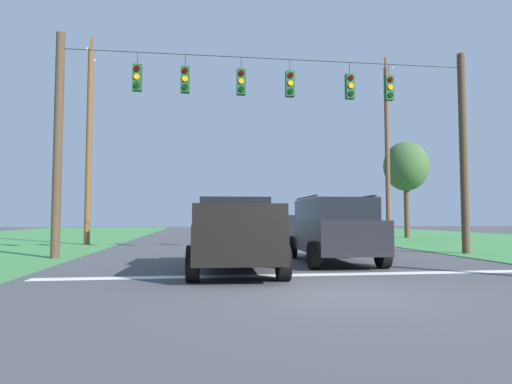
% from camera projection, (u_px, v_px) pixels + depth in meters
% --- Properties ---
extents(ground_plane, '(120.00, 120.00, 0.00)m').
position_uv_depth(ground_plane, '(338.00, 294.00, 8.02)').
color(ground_plane, '#47474C').
extents(shoulder_grass_right, '(16.00, 80.00, 0.03)m').
position_uv_depth(shoulder_grass_right, '(504.00, 242.00, 24.78)').
color(shoulder_grass_right, '#408545').
rests_on(shoulder_grass_right, ground).
extents(stop_bar_stripe, '(12.79, 0.45, 0.01)m').
position_uv_depth(stop_bar_stripe, '(303.00, 275.00, 10.66)').
color(stop_bar_stripe, white).
rests_on(stop_bar_stripe, ground).
extents(lane_dash_0, '(2.50, 0.15, 0.01)m').
position_uv_depth(lane_dash_0, '(266.00, 254.00, 16.60)').
color(lane_dash_0, white).
rests_on(lane_dash_0, ground).
extents(lane_dash_1, '(2.50, 0.15, 0.01)m').
position_uv_depth(lane_dash_1, '(246.00, 243.00, 23.84)').
color(lane_dash_1, white).
rests_on(lane_dash_1, ground).
extents(lane_dash_2, '(2.50, 0.15, 0.01)m').
position_uv_depth(lane_dash_2, '(234.00, 237.00, 32.11)').
color(lane_dash_2, white).
rests_on(lane_dash_2, ground).
extents(overhead_signal_span, '(15.37, 0.31, 7.87)m').
position_uv_depth(overhead_signal_span, '(272.00, 132.00, 15.98)').
color(overhead_signal_span, '#4C3828').
rests_on(overhead_signal_span, ground).
extents(pickup_truck, '(2.46, 5.48, 1.95)m').
position_uv_depth(pickup_truck, '(235.00, 234.00, 11.53)').
color(pickup_truck, black).
rests_on(pickup_truck, ground).
extents(suv_black, '(2.31, 4.85, 2.05)m').
position_uv_depth(suv_black, '(332.00, 229.00, 13.55)').
color(suv_black, black).
rests_on(suv_black, ground).
extents(distant_car_crossing_white, '(4.42, 2.27, 1.52)m').
position_uv_depth(distant_car_crossing_white, '(307.00, 231.00, 20.23)').
color(distant_car_crossing_white, silver).
rests_on(distant_car_crossing_white, ground).
extents(distant_car_oncoming, '(2.30, 4.44, 1.52)m').
position_uv_depth(distant_car_oncoming, '(249.00, 227.00, 28.19)').
color(distant_car_oncoming, silver).
rests_on(distant_car_oncoming, ground).
extents(distant_car_far_parked, '(4.40, 2.22, 1.52)m').
position_uv_depth(distant_car_far_parked, '(274.00, 226.00, 33.90)').
color(distant_car_far_parked, slate).
rests_on(distant_car_far_parked, ground).
extents(utility_pole_mid_right, '(0.26, 1.82, 10.67)m').
position_uv_depth(utility_pole_mid_right, '(387.00, 148.00, 24.84)').
color(utility_pole_mid_right, brown).
rests_on(utility_pole_mid_right, ground).
extents(utility_pole_near_left, '(0.29, 1.73, 10.82)m').
position_uv_depth(utility_pole_near_left, '(89.00, 143.00, 22.42)').
color(utility_pole_near_left, brown).
rests_on(utility_pole_near_left, ground).
extents(tree_roadside_right, '(3.03, 3.03, 6.66)m').
position_uv_depth(tree_roadside_right, '(406.00, 167.00, 29.95)').
color(tree_roadside_right, brown).
rests_on(tree_roadside_right, ground).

